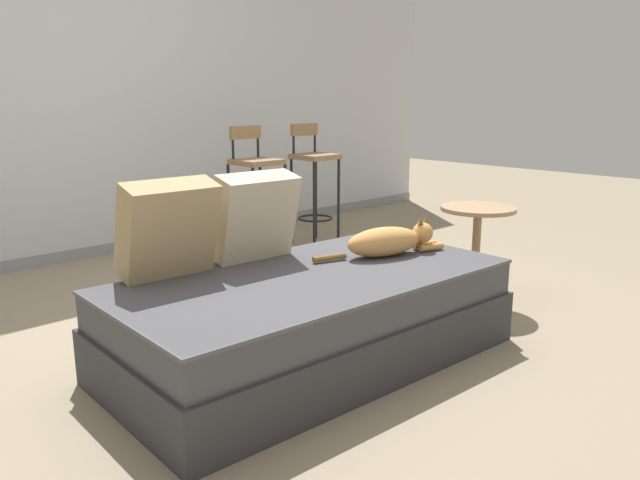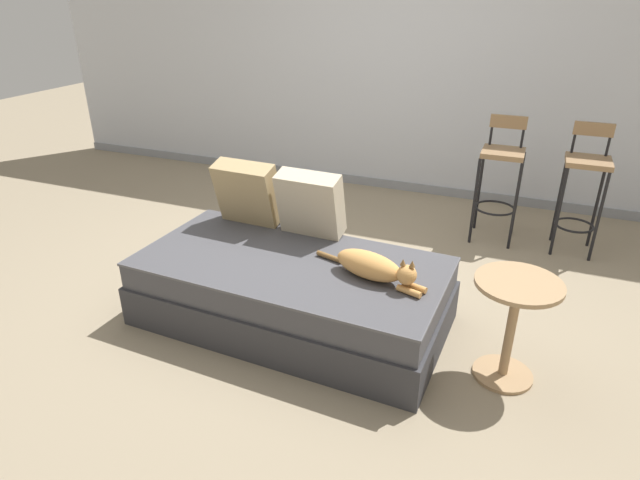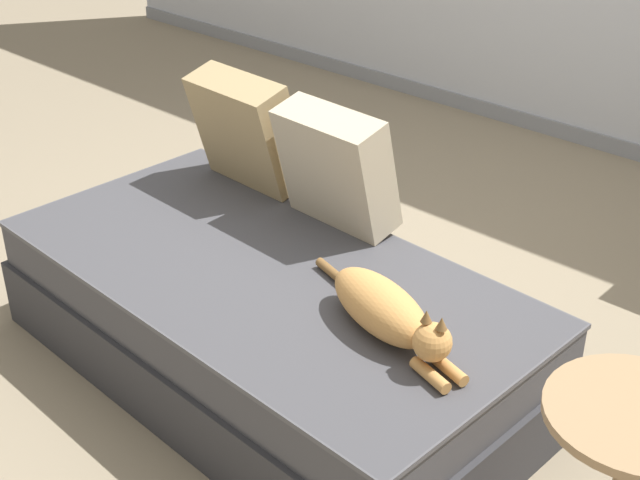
{
  "view_description": "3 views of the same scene",
  "coord_description": "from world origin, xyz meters",
  "px_view_note": "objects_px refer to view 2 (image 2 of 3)",
  "views": [
    {
      "loc": [
        -1.88,
        -2.43,
        1.24
      ],
      "look_at": [
        0.15,
        -0.3,
        0.55
      ],
      "focal_mm": 35.0,
      "sensor_mm": 36.0,
      "label": 1
    },
    {
      "loc": [
        1.23,
        -2.98,
        1.94
      ],
      "look_at": [
        0.15,
        -0.3,
        0.55
      ],
      "focal_mm": 30.0,
      "sensor_mm": 36.0,
      "label": 2
    },
    {
      "loc": [
        1.82,
        -2.13,
        1.94
      ],
      "look_at": [
        0.15,
        -0.3,
        0.55
      ],
      "focal_mm": 50.0,
      "sensor_mm": 36.0,
      "label": 3
    }
  ],
  "objects_px": {
    "bar_stool_by_doorway": "(584,180)",
    "couch": "(292,290)",
    "bar_stool_near_window": "(501,171)",
    "cat": "(373,267)",
    "side_table": "(513,316)",
    "throw_pillow_middle": "(310,204)",
    "throw_pillow_corner": "(248,193)"
  },
  "relations": [
    {
      "from": "couch",
      "to": "side_table",
      "type": "relative_size",
      "value": 3.24
    },
    {
      "from": "throw_pillow_middle",
      "to": "side_table",
      "type": "xyz_separation_m",
      "value": [
        1.32,
        -0.44,
        -0.27
      ]
    },
    {
      "from": "throw_pillow_corner",
      "to": "throw_pillow_middle",
      "type": "xyz_separation_m",
      "value": [
        0.47,
        -0.02,
        -0.0
      ]
    },
    {
      "from": "throw_pillow_corner",
      "to": "bar_stool_near_window",
      "type": "relative_size",
      "value": 0.45
    },
    {
      "from": "throw_pillow_middle",
      "to": "side_table",
      "type": "distance_m",
      "value": 1.42
    },
    {
      "from": "couch",
      "to": "cat",
      "type": "xyz_separation_m",
      "value": [
        0.52,
        -0.02,
        0.29
      ]
    },
    {
      "from": "bar_stool_by_doorway",
      "to": "cat",
      "type": "bearing_deg",
      "value": -122.44
    },
    {
      "from": "throw_pillow_corner",
      "to": "side_table",
      "type": "xyz_separation_m",
      "value": [
        1.79,
        -0.46,
        -0.27
      ]
    },
    {
      "from": "throw_pillow_corner",
      "to": "side_table",
      "type": "distance_m",
      "value": 1.87
    },
    {
      "from": "bar_stool_by_doorway",
      "to": "bar_stool_near_window",
      "type": "bearing_deg",
      "value": -179.94
    },
    {
      "from": "throw_pillow_corner",
      "to": "cat",
      "type": "bearing_deg",
      "value": -22.57
    },
    {
      "from": "bar_stool_near_window",
      "to": "cat",
      "type": "bearing_deg",
      "value": -106.27
    },
    {
      "from": "throw_pillow_middle",
      "to": "bar_stool_by_doorway",
      "type": "distance_m",
      "value": 2.17
    },
    {
      "from": "couch",
      "to": "bar_stool_by_doorway",
      "type": "bearing_deg",
      "value": 46.72
    },
    {
      "from": "throw_pillow_corner",
      "to": "throw_pillow_middle",
      "type": "relative_size",
      "value": 1.02
    },
    {
      "from": "couch",
      "to": "throw_pillow_corner",
      "type": "bearing_deg",
      "value": 141.18
    },
    {
      "from": "cat",
      "to": "bar_stool_near_window",
      "type": "distance_m",
      "value": 1.85
    },
    {
      "from": "cat",
      "to": "bar_stool_near_window",
      "type": "relative_size",
      "value": 0.72
    },
    {
      "from": "throw_pillow_corner",
      "to": "side_table",
      "type": "relative_size",
      "value": 0.76
    },
    {
      "from": "couch",
      "to": "throw_pillow_corner",
      "type": "xyz_separation_m",
      "value": [
        -0.5,
        0.4,
        0.44
      ]
    },
    {
      "from": "bar_stool_by_doorway",
      "to": "couch",
      "type": "bearing_deg",
      "value": -133.28
    },
    {
      "from": "couch",
      "to": "bar_stool_near_window",
      "type": "relative_size",
      "value": 1.92
    },
    {
      "from": "throw_pillow_middle",
      "to": "bar_stool_near_window",
      "type": "distance_m",
      "value": 1.74
    },
    {
      "from": "couch",
      "to": "side_table",
      "type": "bearing_deg",
      "value": -2.52
    },
    {
      "from": "throw_pillow_corner",
      "to": "cat",
      "type": "height_order",
      "value": "throw_pillow_corner"
    },
    {
      "from": "throw_pillow_corner",
      "to": "bar_stool_near_window",
      "type": "height_order",
      "value": "bar_stool_near_window"
    },
    {
      "from": "throw_pillow_corner",
      "to": "cat",
      "type": "distance_m",
      "value": 1.12
    },
    {
      "from": "throw_pillow_corner",
      "to": "bar_stool_near_window",
      "type": "distance_m",
      "value": 2.05
    },
    {
      "from": "bar_stool_by_doorway",
      "to": "side_table",
      "type": "xyz_separation_m",
      "value": [
        -0.36,
        -1.81,
        -0.2
      ]
    },
    {
      "from": "throw_pillow_middle",
      "to": "couch",
      "type": "bearing_deg",
      "value": -85.47
    },
    {
      "from": "throw_pillow_corner",
      "to": "bar_stool_near_window",
      "type": "bearing_deg",
      "value": 41.24
    },
    {
      "from": "cat",
      "to": "bar_stool_near_window",
      "type": "bearing_deg",
      "value": 73.73
    }
  ]
}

